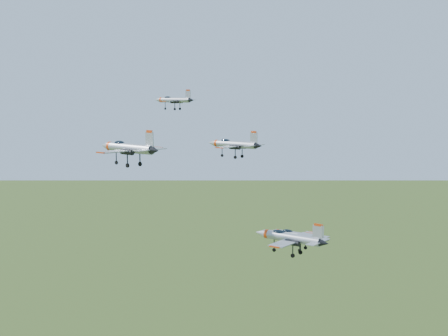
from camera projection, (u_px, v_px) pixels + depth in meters
The scene contains 5 objects.
jet_lead at pixel (174, 100), 135.35m from camera, with size 10.56×8.75×2.82m.
jet_left_high at pixel (234, 144), 113.29m from camera, with size 12.06×9.89×3.23m.
jet_right_high at pixel (128, 148), 95.16m from camera, with size 13.64×11.33×3.64m.
jet_left_low at pixel (297, 236), 109.62m from camera, with size 12.17×10.00×3.26m.
jet_right_low at pixel (290, 237), 90.95m from camera, with size 12.36×10.15×3.32m.
Camera 1 is at (67.93, -90.96, 144.27)m, focal length 50.00 mm.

